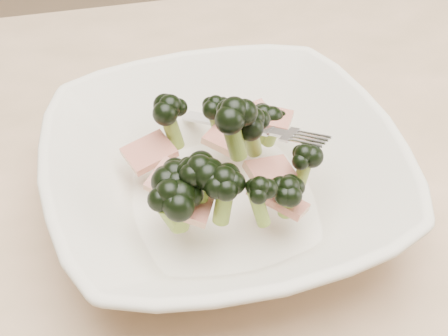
{
  "coord_description": "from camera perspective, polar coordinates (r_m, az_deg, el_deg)",
  "views": [
    {
      "loc": [
        -0.15,
        -0.4,
        1.17
      ],
      "look_at": [
        -0.06,
        -0.01,
        0.8
      ],
      "focal_mm": 50.0,
      "sensor_mm": 36.0,
      "label": 1
    }
  ],
  "objects": [
    {
      "name": "broccoli_dish",
      "position": [
        0.55,
        -0.01,
        -0.71
      ],
      "size": [
        0.33,
        0.33,
        0.14
      ],
      "color": "beige",
      "rests_on": "dining_table"
    },
    {
      "name": "dining_table",
      "position": [
        0.67,
        4.97,
        -8.04
      ],
      "size": [
        1.2,
        0.8,
        0.75
      ],
      "color": "tan",
      "rests_on": "ground"
    }
  ]
}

